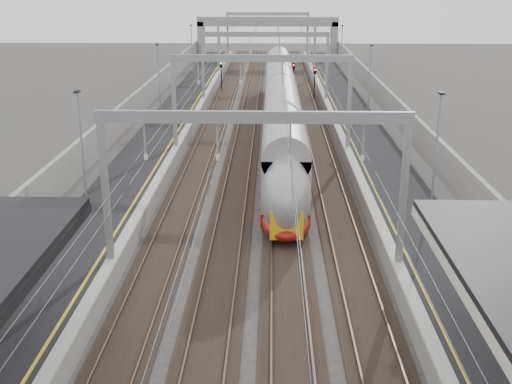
{
  "coord_description": "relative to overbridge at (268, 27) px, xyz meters",
  "views": [
    {
      "loc": [
        0.72,
        -3.63,
        12.73
      ],
      "look_at": [
        0.0,
        25.83,
        2.86
      ],
      "focal_mm": 45.0,
      "sensor_mm": 36.0,
      "label": 1
    }
  ],
  "objects": [
    {
      "name": "platform_left",
      "position": [
        -8.0,
        -55.0,
        -4.81
      ],
      "size": [
        4.0,
        120.0,
        1.0
      ],
      "primitive_type": "cube",
      "color": "black",
      "rests_on": "ground"
    },
    {
      "name": "platform_right",
      "position": [
        8.0,
        -55.0,
        -4.81
      ],
      "size": [
        4.0,
        120.0,
        1.0
      ],
      "primitive_type": "cube",
      "color": "black",
      "rests_on": "ground"
    },
    {
      "name": "tracks",
      "position": [
        0.0,
        -55.0,
        -5.26
      ],
      "size": [
        11.4,
        140.0,
        0.2
      ],
      "color": "black",
      "rests_on": "ground"
    },
    {
      "name": "overhead_line",
      "position": [
        0.0,
        -48.38,
        0.83
      ],
      "size": [
        13.0,
        140.0,
        6.6
      ],
      "color": "gray",
      "rests_on": "platform_left"
    },
    {
      "name": "overbridge",
      "position": [
        0.0,
        0.0,
        0.0
      ],
      "size": [
        22.0,
        2.2,
        6.9
      ],
      "color": "gray",
      "rests_on": "ground"
    },
    {
      "name": "wall_left",
      "position": [
        -11.2,
        -55.0,
        -3.71
      ],
      "size": [
        0.3,
        120.0,
        3.2
      ],
      "primitive_type": "cube",
      "color": "gray",
      "rests_on": "ground"
    },
    {
      "name": "wall_right",
      "position": [
        11.2,
        -55.0,
        -3.71
      ],
      "size": [
        0.3,
        120.0,
        3.2
      ],
      "primitive_type": "cube",
      "color": "gray",
      "rests_on": "ground"
    },
    {
      "name": "train",
      "position": [
        1.5,
        -52.56,
        -3.29
      ],
      "size": [
        2.6,
        47.36,
        4.11
      ],
      "color": "maroon",
      "rests_on": "ground"
    },
    {
      "name": "signal_green",
      "position": [
        -5.2,
        -28.14,
        -2.89
      ],
      "size": [
        0.32,
        0.32,
        3.48
      ],
      "color": "black",
      "rests_on": "ground"
    },
    {
      "name": "signal_red_near",
      "position": [
        3.2,
        -29.6,
        -2.89
      ],
      "size": [
        0.32,
        0.32,
        3.48
      ],
      "color": "black",
      "rests_on": "ground"
    },
    {
      "name": "signal_red_far",
      "position": [
        5.4,
        -33.28,
        -2.89
      ],
      "size": [
        0.32,
        0.32,
        3.48
      ],
      "color": "black",
      "rests_on": "ground"
    }
  ]
}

